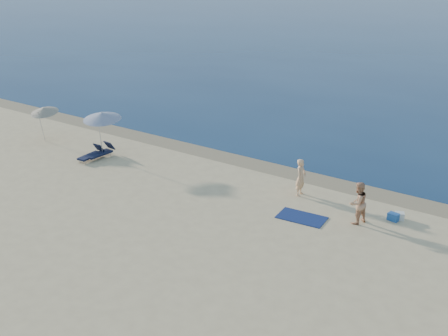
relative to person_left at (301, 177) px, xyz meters
The scene contains 10 objects.
wet_sand_strip 3.38m from the person_left, 140.05° to the left, with size 240.00×1.60×0.00m, color #847254.
person_left is the anchor object (origin of this frame).
person_right 3.30m from the person_left, 20.08° to the right, with size 0.86×0.67×1.77m, color tan.
beach_towel 2.42m from the person_left, 61.35° to the right, with size 1.96×1.09×0.03m, color #0F1D4E.
white_bag 4.52m from the person_left, ahead, with size 0.36×0.31×0.31m, color silver.
blue_cooler 4.34m from the person_left, ahead, with size 0.44×0.31×0.31m, color #1D51A1.
umbrella_near 10.95m from the person_left, behind, with size 2.57×2.59×2.54m.
umbrella_far 15.43m from the person_left, behind, with size 1.87×1.89×2.11m.
lounger_left 10.99m from the person_left, behind, with size 0.66×1.68×0.73m.
lounger_right 11.28m from the person_left, 169.28° to the right, with size 0.57×1.57×0.68m.
Camera 1 is at (12.49, -3.59, 10.65)m, focal length 45.00 mm.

